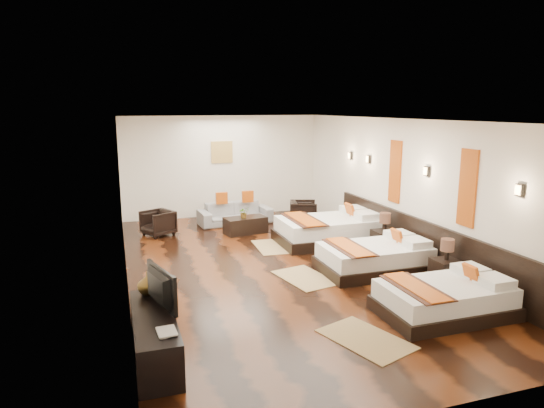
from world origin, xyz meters
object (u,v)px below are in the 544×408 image
object	(u,v)px
armchair_right	(303,212)
table_plant	(244,212)
tv_console	(154,336)
sofa	(235,213)
bed_far	(329,230)
book	(157,333)
coffee_table	(245,225)
nightstand_b	(384,239)
figurine	(149,283)
bed_near	(445,298)
armchair_left	(158,223)
tv	(155,288)
nightstand_a	(446,270)
bed_mid	(375,257)

from	to	relation	value
armchair_right	table_plant	xyz separation A→B (m)	(-1.75, -0.53, 0.23)
tv_console	sofa	size ratio (longest dim) A/B	0.94
bed_far	table_plant	distance (m)	2.12
book	coffee_table	world-z (taller)	book
nightstand_b	figurine	world-z (taller)	nightstand_b
bed_near	tv_console	xyz separation A→B (m)	(-4.19, 0.07, 0.03)
bed_far	armchair_right	world-z (taller)	bed_far
tv_console	coffee_table	distance (m)	5.98
nightstand_b	armchair_left	distance (m)	5.28
armchair_right	tv	bearing A→B (deg)	161.12
armchair_right	table_plant	bearing A→B (deg)	124.95
tv	table_plant	bearing A→B (deg)	-42.37
nightstand_a	tv_console	world-z (taller)	nightstand_a
tv	figurine	xyz separation A→B (m)	(-0.05, 0.47, -0.09)
nightstand_b	book	world-z (taller)	nightstand_b
sofa	table_plant	world-z (taller)	table_plant
armchair_right	table_plant	distance (m)	1.84
nightstand_b	coffee_table	world-z (taller)	nightstand_b
bed_near	nightstand_a	distance (m)	1.23
sofa	table_plant	distance (m)	1.16
figurine	coffee_table	bearing A→B (deg)	61.07
bed_near	bed_mid	xyz separation A→B (m)	(0.00, 2.04, 0.01)
nightstand_a	coffee_table	xyz separation A→B (m)	(-2.35, 4.48, -0.09)
bed_mid	table_plant	xyz separation A→B (m)	(-1.66, 3.34, 0.28)
table_plant	sofa	bearing A→B (deg)	87.20
bed_mid	table_plant	world-z (taller)	bed_mid
table_plant	bed_far	bearing A→B (deg)	-37.76
coffee_table	armchair_left	bearing A→B (deg)	167.61
figurine	armchair_right	bearing A→B (deg)	50.15
table_plant	armchair_left	bearing A→B (deg)	165.14
bed_mid	book	xyz separation A→B (m)	(-4.20, -2.51, 0.30)
tv	coffee_table	xyz separation A→B (m)	(2.54, 5.16, -0.60)
bed_near	nightstand_b	world-z (taller)	nightstand_b
bed_mid	book	size ratio (longest dim) A/B	7.16
tv_console	coffee_table	bearing A→B (deg)	64.29
figurine	table_plant	world-z (taller)	figurine
tv_console	table_plant	size ratio (longest dim) A/B	6.49
bed_near	book	distance (m)	4.23
bed_mid	armchair_right	bearing A→B (deg)	88.62
tv_console	coffee_table	size ratio (longest dim) A/B	1.80
nightstand_a	book	bearing A→B (deg)	-163.65
nightstand_b	armchair_left	bearing A→B (deg)	146.34
tv_console	armchair_left	world-z (taller)	armchair_left
bed_mid	tv	distance (m)	4.53
sofa	table_plant	bearing A→B (deg)	-97.75
bed_near	nightstand_b	size ratio (longest dim) A/B	2.20
tv	table_plant	size ratio (longest dim) A/B	3.16
coffee_table	tv	bearing A→B (deg)	-116.22
coffee_table	armchair_right	bearing A→B (deg)	14.83
bed_mid	bed_near	bearing A→B (deg)	-90.04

